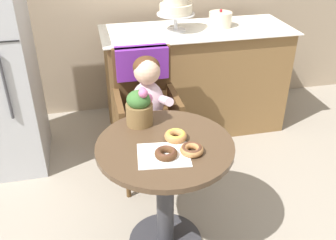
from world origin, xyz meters
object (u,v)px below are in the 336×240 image
cafe_table (165,176)px  donut_mid (166,153)px  flower_vase (139,106)px  seated_child (149,100)px  wicker_chair (145,95)px  donut_front (192,149)px  tiered_cake_stand (176,7)px  donut_side (176,136)px  round_layer_cake (220,19)px

cafe_table → donut_mid: bearing=-99.4°
cafe_table → flower_vase: bearing=111.7°
donut_mid → flower_vase: bearing=102.2°
seated_child → flower_vase: (-0.11, -0.35, 0.15)m
wicker_chair → flower_vase: (-0.11, -0.50, 0.19)m
cafe_table → donut_front: (0.11, -0.11, 0.23)m
donut_front → donut_mid: size_ratio=1.04×
cafe_table → seated_child: (0.02, 0.58, 0.17)m
wicker_chair → flower_vase: 0.55m
cafe_table → donut_mid: size_ratio=6.33×
donut_front → flower_vase: size_ratio=0.51×
donut_front → donut_mid: (-0.13, -0.00, 0.00)m
flower_vase → tiered_cake_stand: (0.46, 1.07, 0.26)m
seated_child → donut_front: size_ratio=6.16×
donut_front → donut_side: (-0.05, 0.14, 0.00)m
round_layer_cake → seated_child: bearing=-134.4°
donut_mid → tiered_cake_stand: (0.39, 1.41, 0.34)m
donut_mid → cafe_table: bearing=80.6°
donut_mid → tiered_cake_stand: bearing=74.6°
flower_vase → tiered_cake_stand: bearing=66.5°
wicker_chair → donut_side: wicker_chair is taller
donut_front → seated_child: bearing=98.0°
donut_side → cafe_table: bearing=-156.0°
cafe_table → seated_child: seated_child is taller
donut_front → donut_side: bearing=110.0°
donut_mid → donut_side: 0.16m
donut_front → tiered_cake_stand: (0.26, 1.41, 0.34)m
cafe_table → flower_vase: flower_vase is taller
flower_vase → round_layer_cake: 1.39m
seated_child → donut_front: seated_child is taller
cafe_table → tiered_cake_stand: 1.47m
seated_child → donut_side: size_ratio=6.08×
seated_child → donut_mid: size_ratio=6.38×
flower_vase → round_layer_cake: (0.85, 1.10, 0.13)m
wicker_chair → tiered_cake_stand: bearing=59.2°
donut_side → round_layer_cake: size_ratio=0.64×
donut_mid → donut_side: donut_side is taller
donut_front → flower_vase: 0.41m
donut_front → round_layer_cake: 1.59m
wicker_chair → donut_mid: size_ratio=8.38×
seated_child → flower_vase: seated_child is taller
donut_mid → round_layer_cake: size_ratio=0.61×
donut_mid → donut_front: bearing=1.7°
wicker_chair → seated_child: bearing=-88.8°
seated_child → flower_vase: bearing=-107.6°
seated_child → tiered_cake_stand: 0.90m
donut_side → round_layer_cake: bearing=62.1°
donut_mid → wicker_chair: bearing=87.6°
tiered_cake_stand → round_layer_cake: tiered_cake_stand is taller
tiered_cake_stand → donut_front: bearing=-100.4°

